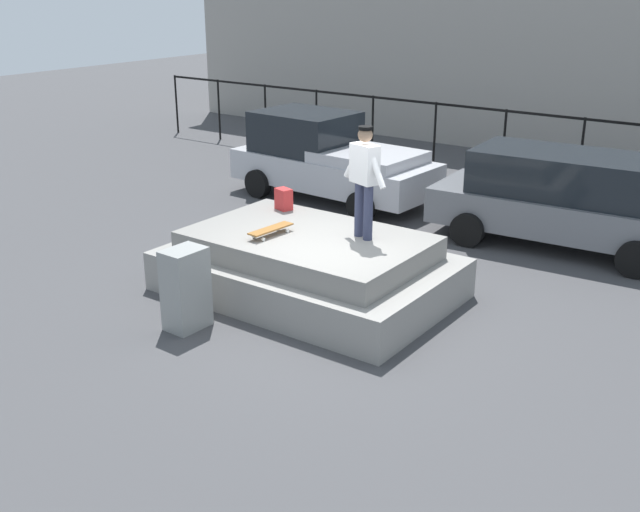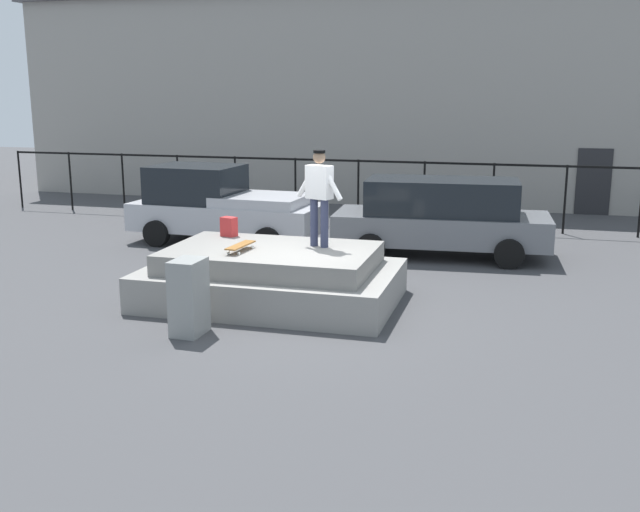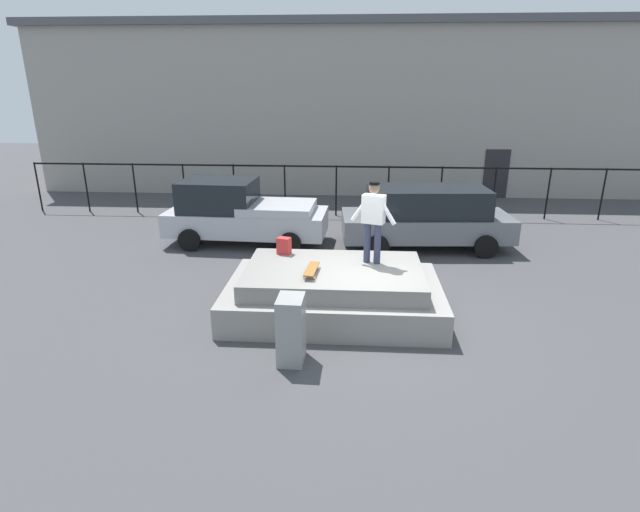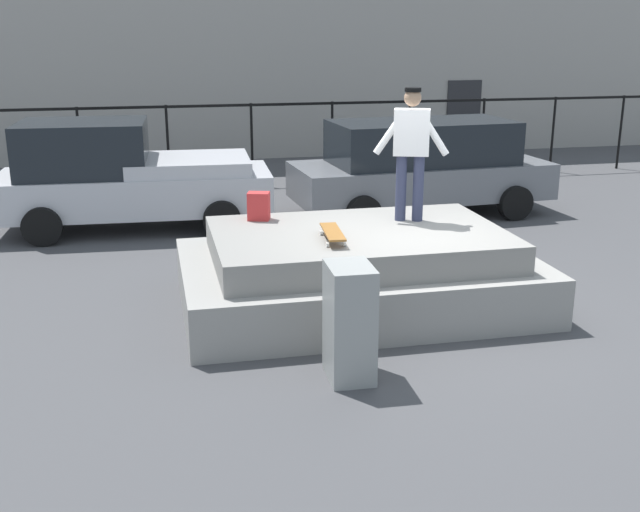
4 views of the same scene
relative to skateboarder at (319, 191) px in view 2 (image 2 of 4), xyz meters
name	(u,v)px [view 2 (image 2 of 4)]	position (x,y,z in m)	size (l,w,h in m)	color
ground_plane	(302,310)	(-0.11, -0.71, -1.98)	(60.00, 60.00, 0.00)	#424244
concrete_ledge	(272,277)	(-0.78, -0.37, -1.53)	(4.42, 2.85, 0.99)	gray
skateboarder	(319,191)	(0.00, 0.00, 0.00)	(0.94, 0.41, 1.71)	#2D334C
skateboard	(240,246)	(-1.21, -0.75, -0.90)	(0.28, 0.84, 0.12)	brown
backpack	(229,227)	(-1.92, 0.46, -0.81)	(0.28, 0.20, 0.37)	red
car_silver_pickup_near	(221,205)	(-3.73, 4.31, -1.05)	(4.77, 2.27, 1.89)	#B7B7BC
car_grey_hatchback_mid	(441,216)	(1.69, 4.22, -1.05)	(4.91, 2.36, 1.76)	slate
utility_box	(189,297)	(-1.43, -2.40, -1.39)	(0.44, 0.60, 1.19)	gray
fence_row	(391,181)	(-0.11, 7.75, -0.74)	(24.06, 0.06, 1.82)	black
warehouse_building	(429,95)	(-0.11, 15.37, 1.54)	(28.38, 8.74, 7.03)	gray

